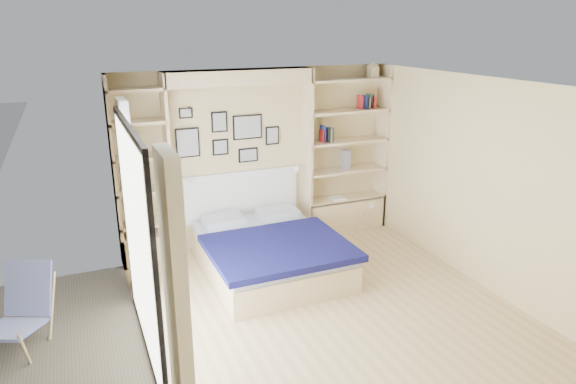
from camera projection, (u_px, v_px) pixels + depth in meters
name	position (u px, v px, depth m)	size (l,w,h in m)	color
ground	(328.00, 309.00, 5.77)	(4.50, 4.50, 0.00)	tan
room_shell	(249.00, 185.00, 6.63)	(4.50, 4.50, 4.50)	tan
bed	(269.00, 251.00, 6.61)	(1.69, 2.12, 1.07)	#CEB084
photo_gallery	(227.00, 136.00, 7.05)	(1.48, 0.02, 0.82)	black
reading_lamps	(243.00, 174.00, 7.07)	(1.92, 0.12, 0.15)	silver
shelf_decor	(330.00, 124.00, 7.46)	(3.58, 0.23, 2.03)	#A51E1E
deck_chair	(20.00, 309.00, 5.04)	(0.78, 0.94, 0.82)	tan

